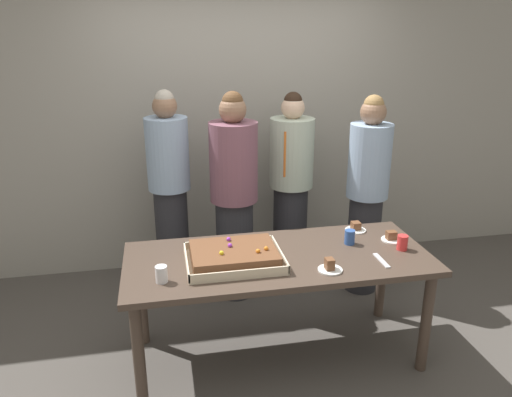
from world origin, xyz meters
The scene contains 15 objects.
ground_plane centered at (0.00, 0.00, 0.00)m, with size 12.00×12.00×0.00m, color #4C4742.
interior_back_panel centered at (0.00, 1.60, 1.50)m, with size 8.00×0.12×3.00m, color #9E998E.
party_table centered at (0.00, 0.00, 0.67)m, with size 1.96×0.82×0.75m.
sheet_cake centered at (-0.30, -0.03, 0.80)m, with size 0.60×0.47×0.12m.
plated_slice_near_left centered at (0.26, -0.25, 0.78)m, with size 0.15×0.15×0.08m.
plated_slice_near_right centered at (0.65, 0.30, 0.77)m, with size 0.15×0.15×0.06m.
plated_slice_far_left centered at (0.82, 0.09, 0.77)m, with size 0.15×0.15×0.07m.
drink_cup_nearest centered at (-0.74, -0.20, 0.80)m, with size 0.07×0.07×0.10m, color white.
drink_cup_middle centered at (0.52, 0.09, 0.80)m, with size 0.07×0.07×0.10m, color #2D5199.
drink_cup_far_end centered at (0.82, -0.06, 0.80)m, with size 0.07×0.07×0.10m, color red.
cake_server_utensil centered at (0.62, -0.19, 0.76)m, with size 0.03×0.20×0.01m, color silver.
person_serving_front centered at (-0.15, 0.89, 0.87)m, with size 0.38×0.38×1.70m.
person_green_shirt_behind centered at (0.38, 1.12, 0.85)m, with size 0.37×0.37×1.65m.
person_striped_tie_right centered at (0.92, 0.76, 0.86)m, with size 0.34×0.34×1.66m.
person_far_right_suit centered at (-0.65, 1.05, 0.88)m, with size 0.34×0.34×1.70m.
Camera 1 is at (-0.70, -2.79, 2.16)m, focal length 34.62 mm.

